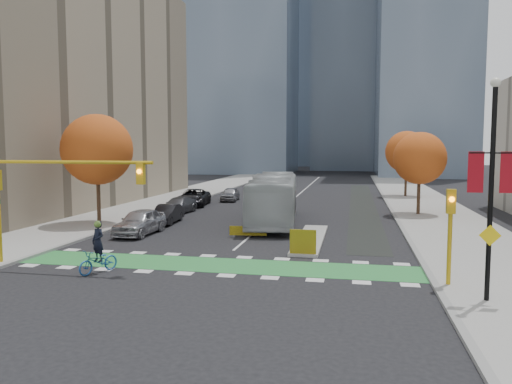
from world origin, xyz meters
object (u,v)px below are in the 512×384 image
at_px(tree_east_near, 420,158).
at_px(parked_car_a, 140,222).
at_px(tree_east_far, 407,152).
at_px(parked_car_c, 178,205).
at_px(traffic_signal_east, 450,222).
at_px(bus, 274,198).
at_px(cyclist, 98,256).
at_px(tree_west, 97,150).
at_px(hazard_board, 303,242).
at_px(parked_car_b, 167,214).
at_px(parked_car_d, 193,197).
at_px(banner_lamppost, 492,180).
at_px(parked_car_e, 230,194).
at_px(traffic_signal_west, 44,184).

xyz_separation_m(tree_east_near, parked_car_a, (-19.32, -13.18, -4.01)).
height_order(tree_east_far, parked_car_c, tree_east_far).
relative_size(traffic_signal_east, bus, 0.30).
height_order(bus, parked_car_a, bus).
bearing_deg(cyclist, tree_west, 141.70).
relative_size(hazard_board, bus, 0.10).
xyz_separation_m(cyclist, parked_car_b, (-2.44, 14.88, -0.10)).
bearing_deg(parked_car_d, tree_west, -109.75).
relative_size(cyclist, parked_car_a, 0.48).
bearing_deg(banner_lamppost, parked_car_e, 118.84).
relative_size(tree_west, traffic_signal_west, 0.96).
xyz_separation_m(tree_east_far, parked_car_d, (-21.50, -12.82, -4.42)).
bearing_deg(hazard_board, tree_east_near, 65.80).
distance_m(cyclist, parked_car_b, 15.08).
relative_size(traffic_signal_west, bus, 0.63).
height_order(traffic_signal_west, parked_car_b, traffic_signal_west).
bearing_deg(tree_east_far, parked_car_a, -124.18).
bearing_deg(tree_west, parked_car_e, 73.17).
bearing_deg(tree_west, cyclist, -61.55).
distance_m(hazard_board, parked_car_c, 19.73).
relative_size(banner_lamppost, parked_car_c, 1.72).
bearing_deg(traffic_signal_west, tree_west, 108.02).
xyz_separation_m(hazard_board, banner_lamppost, (7.50, -6.70, 3.81)).
xyz_separation_m(tree_east_near, parked_car_d, (-21.00, 3.18, -4.05)).
bearing_deg(parked_car_e, traffic_signal_west, -97.64).
relative_size(bus, parked_car_a, 2.70).
relative_size(traffic_signal_east, parked_car_b, 0.95).
distance_m(tree_east_near, bus, 13.40).
bearing_deg(bus, parked_car_b, -173.50).
relative_size(tree_east_near, traffic_signal_east, 1.73).
xyz_separation_m(hazard_board, tree_west, (-16.00, 7.80, 4.82)).
bearing_deg(tree_west, tree_east_far, 46.70).
height_order(traffic_signal_west, parked_car_e, traffic_signal_west).
height_order(tree_west, cyclist, tree_west).
relative_size(hazard_board, traffic_signal_west, 0.16).
xyz_separation_m(tree_east_near, cyclist, (-16.92, -23.06, -4.05)).
height_order(tree_east_far, traffic_signal_west, tree_east_far).
bearing_deg(banner_lamppost, bus, 121.05).
relative_size(tree_east_near, parked_car_a, 1.41).
height_order(banner_lamppost, parked_car_b, banner_lamppost).
xyz_separation_m(traffic_signal_west, parked_car_b, (0.57, 14.33, -3.32)).
height_order(tree_west, parked_car_b, tree_west).
bearing_deg(bus, tree_east_near, 23.87).
xyz_separation_m(banner_lamppost, parked_car_b, (-18.86, 16.32, -3.90)).
bearing_deg(traffic_signal_west, bus, 61.93).
xyz_separation_m(tree_west, parked_car_d, (3.00, 13.18, -4.80)).
bearing_deg(parked_car_c, banner_lamppost, -41.76).
bearing_deg(tree_east_near, parked_car_c, -172.97).
bearing_deg(hazard_board, parked_car_d, 121.78).
relative_size(tree_east_near, tree_east_far, 0.92).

